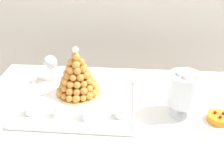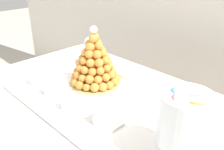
{
  "view_description": "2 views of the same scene",
  "coord_description": "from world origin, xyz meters",
  "px_view_note": "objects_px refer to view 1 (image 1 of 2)",
  "views": [
    {
      "loc": [
        0.08,
        -1.05,
        1.5
      ],
      "look_at": [
        -0.01,
        0.05,
        0.9
      ],
      "focal_mm": 42.72,
      "sensor_mm": 36.0,
      "label": 1
    },
    {
      "loc": [
        0.57,
        -0.53,
        1.27
      ],
      "look_at": [
        -0.02,
        0.05,
        0.87
      ],
      "focal_mm": 39.86,
      "sensor_mm": 36.0,
      "label": 2
    }
  ],
  "objects_px": {
    "serving_tray": "(78,104)",
    "creme_brulee_ramekin": "(39,104)",
    "macaron_goblet": "(184,90)",
    "dessert_cup_mid_left": "(58,111)",
    "croquembouche": "(77,76)",
    "wine_glass": "(50,63)",
    "dessert_cup_centre": "(88,114)",
    "dessert_cup_mid_right": "(120,112)",
    "fruit_tart_plate": "(218,120)",
    "dessert_cup_left": "(31,109)"
  },
  "relations": [
    {
      "from": "serving_tray",
      "to": "creme_brulee_ramekin",
      "type": "relative_size",
      "value": 6.77
    },
    {
      "from": "croquembouche",
      "to": "dessert_cup_mid_right",
      "type": "xyz_separation_m",
      "value": [
        0.23,
        -0.18,
        -0.08
      ]
    },
    {
      "from": "fruit_tart_plate",
      "to": "wine_glass",
      "type": "height_order",
      "value": "wine_glass"
    },
    {
      "from": "dessert_cup_mid_right",
      "to": "dessert_cup_left",
      "type": "bearing_deg",
      "value": -178.83
    },
    {
      "from": "dessert_cup_centre",
      "to": "fruit_tart_plate",
      "type": "relative_size",
      "value": 0.34
    },
    {
      "from": "serving_tray",
      "to": "dessert_cup_centre",
      "type": "xyz_separation_m",
      "value": [
        0.07,
        -0.11,
        0.02
      ]
    },
    {
      "from": "creme_brulee_ramekin",
      "to": "wine_glass",
      "type": "distance_m",
      "value": 0.27
    },
    {
      "from": "dessert_cup_centre",
      "to": "croquembouche",
      "type": "bearing_deg",
      "value": 112.19
    },
    {
      "from": "creme_brulee_ramekin",
      "to": "dessert_cup_left",
      "type": "bearing_deg",
      "value": -105.1
    },
    {
      "from": "dessert_cup_left",
      "to": "creme_brulee_ramekin",
      "type": "bearing_deg",
      "value": 74.9
    },
    {
      "from": "creme_brulee_ramekin",
      "to": "wine_glass",
      "type": "xyz_separation_m",
      "value": [
        -0.0,
        0.25,
        0.1
      ]
    },
    {
      "from": "dessert_cup_centre",
      "to": "dessert_cup_left",
      "type": "bearing_deg",
      "value": 177.04
    },
    {
      "from": "wine_glass",
      "to": "dessert_cup_centre",
      "type": "bearing_deg",
      "value": -51.88
    },
    {
      "from": "dessert_cup_left",
      "to": "dessert_cup_mid_left",
      "type": "height_order",
      "value": "dessert_cup_mid_left"
    },
    {
      "from": "wine_glass",
      "to": "dessert_cup_mid_right",
      "type": "bearing_deg",
      "value": -36.99
    },
    {
      "from": "dessert_cup_left",
      "to": "fruit_tart_plate",
      "type": "relative_size",
      "value": 0.3
    },
    {
      "from": "creme_brulee_ramekin",
      "to": "wine_glass",
      "type": "relative_size",
      "value": 0.51
    },
    {
      "from": "dessert_cup_mid_right",
      "to": "wine_glass",
      "type": "relative_size",
      "value": 0.34
    },
    {
      "from": "serving_tray",
      "to": "macaron_goblet",
      "type": "height_order",
      "value": "macaron_goblet"
    },
    {
      "from": "creme_brulee_ramekin",
      "to": "macaron_goblet",
      "type": "xyz_separation_m",
      "value": [
        0.68,
        0.0,
        0.11
      ]
    },
    {
      "from": "croquembouche",
      "to": "wine_glass",
      "type": "xyz_separation_m",
      "value": [
        -0.17,
        0.13,
        0.01
      ]
    },
    {
      "from": "dessert_cup_left",
      "to": "wine_glass",
      "type": "xyz_separation_m",
      "value": [
        0.01,
        0.31,
        0.09
      ]
    },
    {
      "from": "croquembouche",
      "to": "dessert_cup_mid_left",
      "type": "xyz_separation_m",
      "value": [
        -0.06,
        -0.2,
        -0.08
      ]
    },
    {
      "from": "serving_tray",
      "to": "dessert_cup_mid_left",
      "type": "xyz_separation_m",
      "value": [
        -0.07,
        -0.11,
        0.03
      ]
    },
    {
      "from": "dessert_cup_centre",
      "to": "wine_glass",
      "type": "xyz_separation_m",
      "value": [
        -0.26,
        0.33,
        0.09
      ]
    },
    {
      "from": "creme_brulee_ramekin",
      "to": "dessert_cup_mid_left",
      "type": "bearing_deg",
      "value": -31.96
    },
    {
      "from": "dessert_cup_left",
      "to": "dessert_cup_mid_left",
      "type": "relative_size",
      "value": 0.96
    },
    {
      "from": "croquembouche",
      "to": "dessert_cup_mid_left",
      "type": "relative_size",
      "value": 4.61
    },
    {
      "from": "serving_tray",
      "to": "dessert_cup_left",
      "type": "relative_size",
      "value": 10.25
    },
    {
      "from": "dessert_cup_mid_left",
      "to": "macaron_goblet",
      "type": "height_order",
      "value": "macaron_goblet"
    },
    {
      "from": "croquembouche",
      "to": "wine_glass",
      "type": "height_order",
      "value": "croquembouche"
    },
    {
      "from": "macaron_goblet",
      "to": "creme_brulee_ramekin",
      "type": "bearing_deg",
      "value": -179.93
    },
    {
      "from": "creme_brulee_ramekin",
      "to": "croquembouche",
      "type": "bearing_deg",
      "value": 36.64
    },
    {
      "from": "dessert_cup_mid_right",
      "to": "dessert_cup_centre",
      "type": "bearing_deg",
      "value": -171.35
    },
    {
      "from": "serving_tray",
      "to": "creme_brulee_ramekin",
      "type": "height_order",
      "value": "creme_brulee_ramekin"
    },
    {
      "from": "wine_glass",
      "to": "fruit_tart_plate",
      "type": "bearing_deg",
      "value": -19.53
    },
    {
      "from": "dessert_cup_mid_left",
      "to": "wine_glass",
      "type": "bearing_deg",
      "value": 109.98
    },
    {
      "from": "croquembouche",
      "to": "dessert_cup_mid_right",
      "type": "bearing_deg",
      "value": -37.96
    },
    {
      "from": "serving_tray",
      "to": "dessert_cup_mid_left",
      "type": "height_order",
      "value": "dessert_cup_mid_left"
    },
    {
      "from": "serving_tray",
      "to": "croquembouche",
      "type": "xyz_separation_m",
      "value": [
        -0.02,
        0.09,
        0.1
      ]
    },
    {
      "from": "fruit_tart_plate",
      "to": "dessert_cup_left",
      "type": "bearing_deg",
      "value": -179.17
    },
    {
      "from": "macaron_goblet",
      "to": "dessert_cup_mid_right",
      "type": "bearing_deg",
      "value": -169.27
    },
    {
      "from": "dessert_cup_centre",
      "to": "creme_brulee_ramekin",
      "type": "height_order",
      "value": "dessert_cup_centre"
    },
    {
      "from": "serving_tray",
      "to": "macaron_goblet",
      "type": "xyz_separation_m",
      "value": [
        0.5,
        -0.04,
        0.13
      ]
    },
    {
      "from": "dessert_cup_centre",
      "to": "dessert_cup_mid_right",
      "type": "height_order",
      "value": "dessert_cup_mid_right"
    },
    {
      "from": "dessert_cup_mid_left",
      "to": "croquembouche",
      "type": "bearing_deg",
      "value": 74.05
    },
    {
      "from": "dessert_cup_mid_left",
      "to": "creme_brulee_ramekin",
      "type": "xyz_separation_m",
      "value": [
        -0.11,
        0.07,
        -0.01
      ]
    },
    {
      "from": "serving_tray",
      "to": "wine_glass",
      "type": "height_order",
      "value": "wine_glass"
    },
    {
      "from": "serving_tray",
      "to": "creme_brulee_ramekin",
      "type": "xyz_separation_m",
      "value": [
        -0.19,
        -0.04,
        0.02
      ]
    },
    {
      "from": "serving_tray",
      "to": "macaron_goblet",
      "type": "distance_m",
      "value": 0.51
    }
  ]
}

